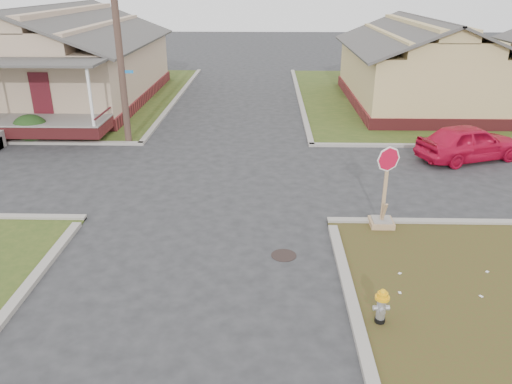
{
  "coord_description": "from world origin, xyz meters",
  "views": [
    {
      "loc": [
        1.78,
        -11.47,
        6.38
      ],
      "look_at": [
        1.46,
        1.0,
        1.1
      ],
      "focal_mm": 35.0,
      "sensor_mm": 36.0,
      "label": 1
    }
  ],
  "objects_px": {
    "stop_sign": "(383,209)",
    "red_sedan": "(469,142)",
    "utility_pole": "(117,29)",
    "fire_hydrant": "(382,304)"
  },
  "relations": [
    {
      "from": "utility_pole",
      "to": "red_sedan",
      "type": "xyz_separation_m",
      "value": [
        13.68,
        -1.87,
        -3.96
      ]
    },
    {
      "from": "stop_sign",
      "to": "red_sedan",
      "type": "distance_m",
      "value": 7.39
    },
    {
      "from": "utility_pole",
      "to": "stop_sign",
      "type": "xyz_separation_m",
      "value": [
        9.18,
        -7.73,
        -4.11
      ]
    },
    {
      "from": "red_sedan",
      "to": "fire_hydrant",
      "type": "bearing_deg",
      "value": 132.22
    },
    {
      "from": "stop_sign",
      "to": "utility_pole",
      "type": "bearing_deg",
      "value": 139.77
    },
    {
      "from": "utility_pole",
      "to": "fire_hydrant",
      "type": "xyz_separation_m",
      "value": [
        8.26,
        -12.07,
        -4.19
      ]
    },
    {
      "from": "utility_pole",
      "to": "fire_hydrant",
      "type": "relative_size",
      "value": 11.64
    },
    {
      "from": "fire_hydrant",
      "to": "stop_sign",
      "type": "relative_size",
      "value": 0.33
    },
    {
      "from": "fire_hydrant",
      "to": "utility_pole",
      "type": "bearing_deg",
      "value": 121.19
    },
    {
      "from": "utility_pole",
      "to": "red_sedan",
      "type": "height_order",
      "value": "utility_pole"
    }
  ]
}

